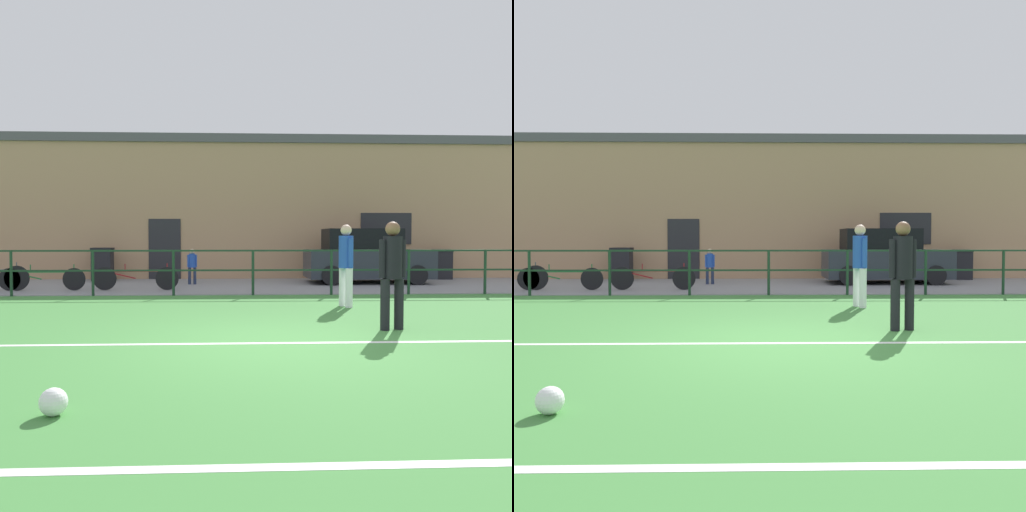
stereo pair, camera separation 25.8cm
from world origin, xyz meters
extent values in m
cube|color=#42843D|center=(0.00, 0.00, -0.02)|extent=(60.00, 44.00, 0.04)
cube|color=white|center=(0.00, 0.03, 0.00)|extent=(36.00, 0.11, 0.00)
cube|color=white|center=(0.00, -3.84, 0.00)|extent=(36.00, 0.11, 0.00)
cube|color=gray|center=(0.00, 8.50, 0.01)|extent=(48.00, 5.00, 0.02)
cylinder|color=#193823|center=(-6.00, 6.00, 0.57)|extent=(0.07, 0.07, 1.15)
cylinder|color=#193823|center=(-4.00, 6.00, 0.57)|extent=(0.07, 0.07, 1.15)
cylinder|color=#193823|center=(-2.00, 6.00, 0.57)|extent=(0.07, 0.07, 1.15)
cylinder|color=#193823|center=(0.00, 6.00, 0.57)|extent=(0.07, 0.07, 1.15)
cylinder|color=#193823|center=(2.00, 6.00, 0.57)|extent=(0.07, 0.07, 1.15)
cylinder|color=#193823|center=(4.00, 6.00, 0.57)|extent=(0.07, 0.07, 1.15)
cylinder|color=#193823|center=(6.00, 6.00, 0.57)|extent=(0.07, 0.07, 1.15)
cube|color=#193823|center=(0.00, 6.00, 1.13)|extent=(36.00, 0.04, 0.04)
cube|color=#193823|center=(0.00, 6.00, 0.63)|extent=(36.00, 0.04, 0.04)
cube|color=tan|center=(0.00, 12.20, 2.37)|extent=(28.00, 2.40, 4.75)
cube|color=#232328|center=(-2.86, 10.98, 1.05)|extent=(1.10, 0.04, 2.10)
cube|color=#232328|center=(4.89, 10.98, 1.77)|extent=(1.80, 0.04, 1.10)
cube|color=#4C4C51|center=(0.00, 12.20, 4.90)|extent=(28.00, 2.56, 0.30)
cylinder|color=black|center=(1.89, 0.95, 0.41)|extent=(0.15, 0.15, 0.81)
cylinder|color=black|center=(2.13, 1.02, 0.41)|extent=(0.15, 0.15, 0.81)
cylinder|color=black|center=(2.01, 0.98, 1.15)|extent=(0.30, 0.30, 0.67)
sphere|color=brown|center=(2.01, 0.98, 1.60)|extent=(0.23, 0.23, 0.23)
cylinder|color=black|center=(1.83, 0.93, 1.13)|extent=(0.11, 0.11, 0.60)
cylinder|color=black|center=(2.18, 1.03, 1.13)|extent=(0.11, 0.11, 0.60)
cylinder|color=white|center=(1.91, 3.60, 0.41)|extent=(0.15, 0.15, 0.82)
cylinder|color=white|center=(1.83, 3.84, 0.41)|extent=(0.15, 0.15, 0.82)
cylinder|color=blue|center=(1.87, 3.72, 1.16)|extent=(0.30, 0.30, 0.68)
sphere|color=beige|center=(1.87, 3.72, 1.61)|extent=(0.23, 0.23, 0.23)
cylinder|color=blue|center=(1.93, 3.55, 1.14)|extent=(0.11, 0.11, 0.61)
cylinder|color=blue|center=(1.81, 3.90, 1.14)|extent=(0.11, 0.11, 0.61)
sphere|color=white|center=(-1.98, -2.81, 0.12)|extent=(0.23, 0.23, 0.23)
cylinder|color=#232D4C|center=(-1.68, 8.91, 0.28)|extent=(0.09, 0.09, 0.52)
cylinder|color=#232D4C|center=(-1.84, 8.87, 0.28)|extent=(0.09, 0.09, 0.52)
cylinder|color=blue|center=(-1.76, 8.89, 0.75)|extent=(0.19, 0.19, 0.43)
sphere|color=beige|center=(-1.76, 8.89, 1.04)|extent=(0.15, 0.15, 0.15)
cylinder|color=blue|center=(-1.64, 8.92, 0.74)|extent=(0.07, 0.07, 0.38)
cylinder|color=blue|center=(-1.87, 8.87, 0.74)|extent=(0.07, 0.07, 0.38)
cube|color=#282D38|center=(3.76, 9.22, 0.62)|extent=(3.86, 1.78, 0.88)
cube|color=black|center=(3.57, 9.22, 1.40)|extent=(2.32, 1.49, 0.67)
cylinder|color=black|center=(2.45, 8.36, 0.32)|extent=(0.60, 0.18, 0.60)
cylinder|color=black|center=(5.08, 8.36, 0.32)|extent=(0.60, 0.18, 0.60)
cylinder|color=black|center=(2.45, 10.07, 0.32)|extent=(0.60, 0.18, 0.60)
cylinder|color=black|center=(5.08, 10.07, 0.32)|extent=(0.60, 0.18, 0.60)
cylinder|color=black|center=(-6.55, 7.20, 0.32)|extent=(0.61, 0.04, 0.61)
cylinder|color=black|center=(-4.83, 7.20, 0.32)|extent=(0.61, 0.04, 0.61)
cube|color=#1E6633|center=(-5.69, 7.20, 0.52)|extent=(1.34, 0.04, 0.04)
cube|color=#1E6633|center=(-6.12, 7.20, 0.42)|extent=(0.85, 0.03, 0.22)
cylinder|color=#1E6633|center=(-5.99, 7.20, 0.62)|extent=(0.03, 0.03, 0.20)
cylinder|color=#1E6633|center=(-4.83, 7.20, 0.59)|extent=(0.03, 0.03, 0.28)
cylinder|color=black|center=(-4.00, 7.20, 0.34)|extent=(0.63, 0.04, 0.63)
cylinder|color=black|center=(-2.31, 7.20, 0.34)|extent=(0.63, 0.04, 0.63)
cube|color=maroon|center=(-3.16, 7.20, 0.54)|extent=(1.32, 0.04, 0.04)
cube|color=maroon|center=(-3.58, 7.20, 0.44)|extent=(0.83, 0.03, 0.23)
cylinder|color=maroon|center=(-3.45, 7.20, 0.64)|extent=(0.03, 0.03, 0.20)
cylinder|color=maroon|center=(-2.31, 7.20, 0.61)|extent=(0.03, 0.03, 0.28)
cylinder|color=black|center=(-6.36, 7.20, 0.36)|extent=(0.68, 0.04, 0.68)
cylinder|color=#4C5156|center=(-6.36, 7.20, 0.65)|extent=(0.03, 0.03, 0.28)
cube|color=black|center=(-4.84, 10.34, 0.53)|extent=(0.64, 0.53, 1.02)
cube|color=black|center=(-4.84, 10.34, 1.08)|extent=(0.67, 0.57, 0.08)
cube|color=black|center=(6.72, 10.48, 0.49)|extent=(0.55, 0.46, 0.95)
cube|color=black|center=(6.72, 10.48, 1.01)|extent=(0.58, 0.49, 0.08)
camera|label=1|loc=(-0.51, -7.09, 1.47)|focal=36.44mm
camera|label=2|loc=(-0.25, -7.09, 1.47)|focal=36.44mm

